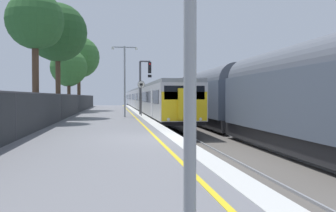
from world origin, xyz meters
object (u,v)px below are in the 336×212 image
(speed_limit_sign, at_px, (141,94))
(commuter_train_at_platform, at_px, (143,99))
(signal_gantry, at_px, (143,81))
(platform_lamp_mid, at_px, (125,75))
(freight_train_adjacent_track, at_px, (192,96))
(background_tree_centre, at_px, (56,34))
(background_tree_back, at_px, (69,69))
(background_tree_left, at_px, (78,59))
(background_tree_right, at_px, (37,23))

(speed_limit_sign, bearing_deg, commuter_train_at_platform, 85.07)
(signal_gantry, xyz_separation_m, platform_lamp_mid, (-1.76, -4.01, 0.26))
(commuter_train_at_platform, relative_size, freight_train_adjacent_track, 1.02)
(platform_lamp_mid, relative_size, background_tree_centre, 0.64)
(background_tree_back, bearing_deg, speed_limit_sign, -51.21)
(background_tree_centre, relative_size, background_tree_back, 1.34)
(speed_limit_sign, relative_size, background_tree_centre, 0.33)
(freight_train_adjacent_track, relative_size, speed_limit_sign, 21.00)
(signal_gantry, distance_m, background_tree_left, 12.87)
(background_tree_back, bearing_deg, freight_train_adjacent_track, -3.50)
(commuter_train_at_platform, bearing_deg, background_tree_right, -107.17)
(signal_gantry, xyz_separation_m, background_tree_centre, (-6.88, -4.14, 3.27))
(commuter_train_at_platform, xyz_separation_m, platform_lamp_mid, (-3.23, -22.73, 2.00))
(background_tree_right, height_order, background_tree_back, background_tree_right)
(commuter_train_at_platform, bearing_deg, speed_limit_sign, -94.93)
(commuter_train_at_platform, distance_m, background_tree_right, 29.86)
(background_tree_left, relative_size, background_tree_right, 1.06)
(commuter_train_at_platform, xyz_separation_m, background_tree_back, (-8.62, -12.96, 3.12))
(freight_train_adjacent_track, distance_m, signal_gantry, 7.53)
(background_tree_right, xyz_separation_m, background_tree_back, (0.08, 15.20, -1.68))
(platform_lamp_mid, bearing_deg, background_tree_back, 118.87)
(commuter_train_at_platform, bearing_deg, background_tree_centre, -110.07)
(background_tree_right, bearing_deg, platform_lamp_mid, 44.74)
(commuter_train_at_platform, height_order, background_tree_centre, background_tree_centre)
(signal_gantry, height_order, platform_lamp_mid, platform_lamp_mid)
(background_tree_centre, bearing_deg, freight_train_adjacent_track, 36.46)
(signal_gantry, height_order, background_tree_right, background_tree_right)
(freight_train_adjacent_track, xyz_separation_m, background_tree_right, (-12.70, -14.43, 4.43))
(background_tree_back, bearing_deg, background_tree_left, 84.49)
(speed_limit_sign, bearing_deg, background_tree_left, 115.40)
(background_tree_centre, height_order, background_tree_right, background_tree_centre)
(platform_lamp_mid, height_order, background_tree_left, background_tree_left)
(background_tree_centre, xyz_separation_m, background_tree_right, (-0.35, -5.30, -0.20))
(commuter_train_at_platform, relative_size, signal_gantry, 12.91)
(background_tree_right, bearing_deg, background_tree_left, 88.42)
(signal_gantry, distance_m, speed_limit_sign, 2.94)
(freight_train_adjacent_track, xyz_separation_m, background_tree_centre, (-12.35, -9.13, 4.63))
(signal_gantry, relative_size, platform_lamp_mid, 0.87)
(commuter_train_at_platform, xyz_separation_m, speed_limit_sign, (-1.85, -21.38, 0.56))
(freight_train_adjacent_track, height_order, background_tree_left, background_tree_left)
(commuter_train_at_platform, relative_size, speed_limit_sign, 21.48)
(background_tree_centre, distance_m, background_tree_back, 10.08)
(background_tree_centre, xyz_separation_m, background_tree_back, (-0.27, 9.90, -1.88))
(background_tree_right, bearing_deg, signal_gantry, 52.53)
(platform_lamp_mid, height_order, background_tree_right, background_tree_right)
(platform_lamp_mid, bearing_deg, freight_train_adjacent_track, 51.22)
(speed_limit_sign, distance_m, background_tree_left, 15.25)
(commuter_train_at_platform, distance_m, speed_limit_sign, 21.46)
(platform_lamp_mid, distance_m, background_tree_right, 8.20)
(freight_train_adjacent_track, distance_m, background_tree_left, 14.06)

